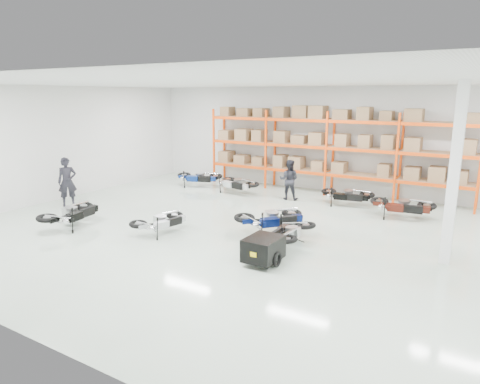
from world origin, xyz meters
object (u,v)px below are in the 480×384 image
Objects in this scene: moto_touring_right at (290,228)px; person_back at (289,180)px; moto_blue_centre at (272,214)px; moto_back_b at (236,181)px; moto_silver_left at (161,218)px; moto_back_a at (198,174)px; moto_back_c at (347,192)px; trailer at (263,249)px; moto_back_d at (402,202)px; person_left at (67,182)px; moto_black_far_left at (71,210)px.

moto_touring_right is 5.47m from person_back.
moto_blue_centre is 1.07× the size of moto_back_b.
moto_touring_right is at bearing -151.27° from moto_silver_left.
moto_blue_centre is 1.22m from moto_touring_right.
moto_silver_left is at bearing -172.01° from moto_back_a.
moto_silver_left is 7.33m from moto_back_c.
moto_back_c is at bearing 88.57° from moto_touring_right.
moto_touring_right is 1.60m from trailer.
moto_back_b is at bearing 86.97° from moto_back_c.
person_back is (-4.47, 0.48, 0.24)m from moto_back_d.
person_back reaches higher than moto_touring_right.
moto_blue_centre reaches higher than moto_back_a.
moto_silver_left is at bearing 126.16° from moto_back_d.
moto_blue_centre is 4.85m from moto_back_d.
moto_back_b is 4.74m from moto_back_c.
moto_back_a is (-6.94, 5.08, 0.05)m from moto_touring_right.
trailer is 6.96m from person_back.
person_left is (-5.30, 0.78, 0.44)m from moto_silver_left.
moto_back_b is (-4.73, 6.42, 0.14)m from trailer.
moto_blue_centre is 1.16× the size of trailer.
moto_back_c is (-0.00, 6.80, 0.13)m from trailer.
moto_touring_right is 1.04× the size of person_back.
moto_silver_left is at bearing 72.27° from moto_blue_centre.
moto_silver_left is 0.99× the size of person_back.
person_back is at bearing 88.52° from moto_back_c.
moto_back_c is at bearing 171.71° from person_back.
moto_back_b is at bearing -7.50° from moto_blue_centre.
person_left is (-4.38, -5.11, 0.38)m from moto_back_b.
moto_silver_left is at bearing -170.38° from moto_black_far_left.
moto_silver_left is 0.90× the size of moto_back_b.
person_left reaches higher than moto_back_c.
moto_blue_centre is at bearing 140.58° from moto_touring_right.
moto_silver_left is 0.86× the size of moto_black_far_left.
moto_back_d is at bearing -124.03° from moto_silver_left.
person_back is at bearing 110.49° from trailer.
moto_back_d is 12.23m from person_left.
person_left is (-9.11, -0.29, 0.41)m from moto_touring_right.
trailer is 6.80m from moto_back_c.
moto_silver_left is 0.87× the size of moto_back_d.
moto_back_c is 2.34m from person_back.
moto_black_far_left is at bearing 119.44° from moto_back_d.
person_left reaches higher than moto_back_d.
moto_back_d is (8.87, 6.48, -0.01)m from moto_black_far_left.
person_back is at bearing -130.65° from moto_black_far_left.
moto_silver_left is 8.14m from moto_back_d.
person_left reaches higher than moto_blue_centre.
moto_back_b is at bearing -68.02° from moto_silver_left.
moto_black_far_left is 1.16× the size of person_back.
moto_back_c reaches higher than moto_touring_right.
trailer is at bearing 153.75° from moto_back_d.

